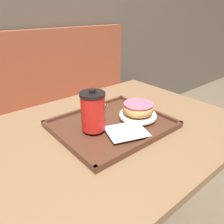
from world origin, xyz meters
TOP-DOWN VIEW (x-y plane):
  - booth_bench at (0.24, 0.87)m, footprint 1.40×0.44m
  - cafe_table at (0.00, 0.00)m, footprint 1.04×0.77m
  - serving_tray at (0.01, -0.00)m, footprint 0.42×0.36m
  - napkin_paper at (0.01, -0.09)m, footprint 0.17×0.16m
  - coffee_cup_front at (-0.07, -0.00)m, footprint 0.09×0.09m
  - plate_with_chocolate_donut at (0.12, -0.04)m, footprint 0.15×0.15m
  - donut_chocolate_glazed at (0.12, -0.04)m, footprint 0.12×0.12m
  - spoon at (0.05, 0.13)m, footprint 0.16×0.07m

SIDE VIEW (x-z plane):
  - booth_bench at x=0.24m, z-range -0.18..0.82m
  - cafe_table at x=0.00m, z-range 0.20..0.92m
  - serving_tray at x=0.01m, z-range 0.71..0.73m
  - napkin_paper at x=0.01m, z-range 0.74..0.74m
  - spoon at x=0.05m, z-range 0.74..0.75m
  - plate_with_chocolate_donut at x=0.12m, z-range 0.74..0.75m
  - donut_chocolate_glazed at x=0.12m, z-range 0.75..0.80m
  - coffee_cup_front at x=-0.07m, z-range 0.73..0.88m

